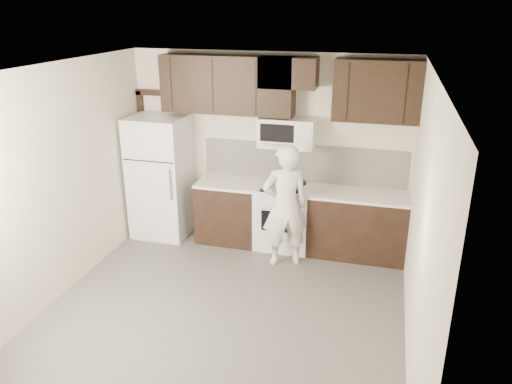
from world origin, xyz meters
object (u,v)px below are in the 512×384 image
at_px(stove, 283,216).
at_px(microwave, 287,132).
at_px(refrigerator, 161,177).
at_px(person, 285,206).

height_order(stove, microwave, microwave).
distance_m(stove, refrigerator, 1.90).
distance_m(stove, person, 0.65).
bearing_deg(refrigerator, microwave, 5.15).
bearing_deg(microwave, person, -78.81).
bearing_deg(person, microwave, -102.29).
height_order(microwave, person, microwave).
bearing_deg(stove, refrigerator, -178.49).
distance_m(stove, microwave, 1.20).
height_order(microwave, refrigerator, microwave).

